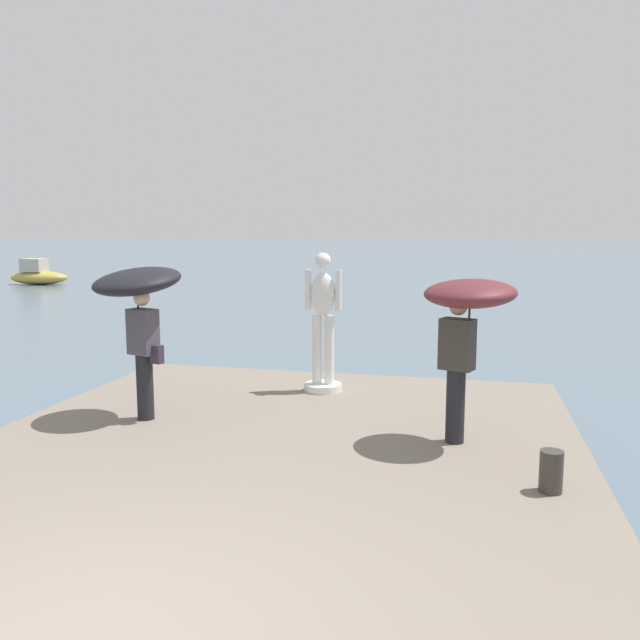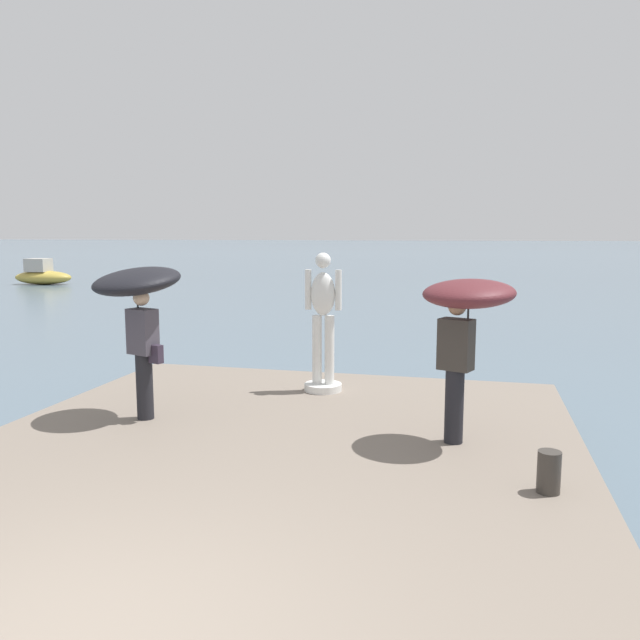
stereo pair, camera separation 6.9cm
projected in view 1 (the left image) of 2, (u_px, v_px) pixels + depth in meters
name	position (u px, v px, depth m)	size (l,w,h in m)	color
ground_plane	(436.00, 276.00, 42.27)	(400.00, 400.00, 0.00)	slate
pier	(225.00, 515.00, 6.00)	(7.18, 10.81, 0.40)	slate
statue_white_figure	(323.00, 327.00, 9.82)	(0.59, 0.59, 2.16)	white
onlooker_left	(139.00, 296.00, 8.29)	(1.48, 1.50, 2.08)	black
onlooker_right	(467.00, 311.00, 7.27)	(1.37, 1.38, 1.97)	black
mooring_bollard	(551.00, 471.00, 6.03)	(0.22, 0.22, 0.41)	#38332D
boat_mid	(38.00, 275.00, 35.22)	(3.41, 1.88, 1.44)	#B2993D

